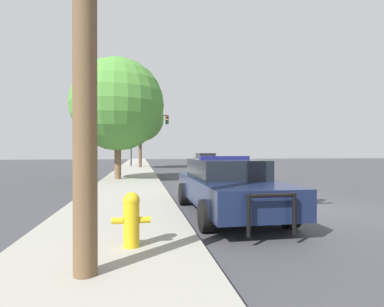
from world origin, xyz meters
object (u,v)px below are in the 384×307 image
object	(u,v)px
fire_hydrant	(131,218)
car_background_oncoming	(206,160)
tree_sidewalk_mid	(140,118)
police_car	(227,185)
traffic_light	(146,129)
tree_sidewalk_near	(118,105)

from	to	relation	value
fire_hydrant	car_background_oncoming	size ratio (longest dim) A/B	0.20
tree_sidewalk_mid	police_car	bearing A→B (deg)	-84.06
police_car	fire_hydrant	bearing A→B (deg)	49.10
tree_sidewalk_mid	car_background_oncoming	bearing A→B (deg)	4.20
police_car	traffic_light	world-z (taller)	traffic_light
tree_sidewalk_mid	tree_sidewalk_near	distance (m)	12.03
police_car	tree_sidewalk_mid	bearing A→B (deg)	-84.24
traffic_light	tree_sidewalk_mid	distance (m)	2.35
police_car	tree_sidewalk_mid	xyz separation A→B (m)	(-2.19, 21.01, 3.98)
traffic_light	car_background_oncoming	world-z (taller)	traffic_light
fire_hydrant	tree_sidewalk_near	bearing A→B (deg)	95.11
fire_hydrant	car_background_oncoming	bearing A→B (deg)	74.90
car_background_oncoming	tree_sidewalk_near	world-z (taller)	tree_sidewalk_near
police_car	fire_hydrant	size ratio (longest dim) A/B	6.06
car_background_oncoming	traffic_light	bearing A→B (deg)	-16.03
police_car	tree_sidewalk_near	world-z (taller)	tree_sidewalk_near
traffic_light	fire_hydrant	bearing A→B (deg)	-91.58
fire_hydrant	tree_sidewalk_near	xyz separation A→B (m)	(-1.05, 11.75, 3.53)
tree_sidewalk_near	car_background_oncoming	bearing A→B (deg)	58.64
police_car	traffic_light	size ratio (longest dim) A/B	0.96
police_car	fire_hydrant	xyz separation A→B (m)	(-2.32, -2.69, -0.16)
traffic_light	tree_sidewalk_near	xyz separation A→B (m)	(-1.76, -14.06, 0.23)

